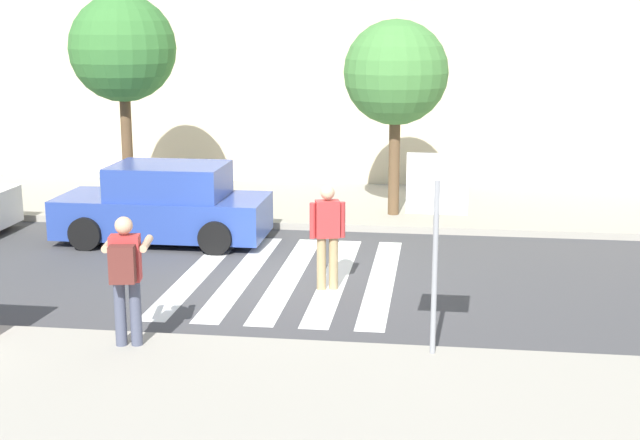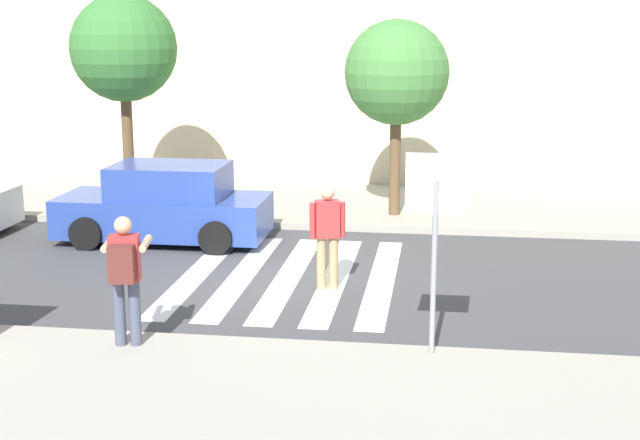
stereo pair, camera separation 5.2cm
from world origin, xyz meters
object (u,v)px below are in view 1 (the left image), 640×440
at_px(street_tree_west, 123,49).
at_px(stop_sign, 437,209).
at_px(parked_car_blue, 165,206).
at_px(pedestrian_crossing, 327,231).
at_px(photographer_with_backpack, 126,270).
at_px(street_tree_center, 396,73).

bearing_deg(street_tree_west, stop_sign, -49.11).
relative_size(parked_car_blue, street_tree_west, 0.87).
bearing_deg(pedestrian_crossing, parked_car_blue, 142.49).
xyz_separation_m(photographer_with_backpack, street_tree_center, (2.98, 8.52, 2.02)).
bearing_deg(street_tree_west, street_tree_center, 3.42).
height_order(photographer_with_backpack, street_tree_center, street_tree_center).
bearing_deg(photographer_with_backpack, street_tree_center, 70.72).
xyz_separation_m(pedestrian_crossing, parked_car_blue, (-3.59, 2.75, -0.25)).
height_order(street_tree_west, street_tree_center, street_tree_west).
xyz_separation_m(parked_car_blue, street_tree_west, (-1.50, 2.15, 2.95)).
bearing_deg(stop_sign, photographer_with_backpack, -175.82).
distance_m(stop_sign, pedestrian_crossing, 3.61).
height_order(pedestrian_crossing, street_tree_center, street_tree_center).
relative_size(parked_car_blue, street_tree_center, 0.98).
bearing_deg(street_tree_center, parked_car_blue, -150.24).
bearing_deg(stop_sign, street_tree_center, 96.65).
bearing_deg(parked_car_blue, photographer_with_backpack, -77.03).
relative_size(stop_sign, street_tree_west, 0.55).
bearing_deg(photographer_with_backpack, pedestrian_crossing, 56.08).
bearing_deg(parked_car_blue, stop_sign, -47.11).
xyz_separation_m(stop_sign, photographer_with_backpack, (-3.94, -0.29, -0.85)).
height_order(stop_sign, photographer_with_backpack, stop_sign).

